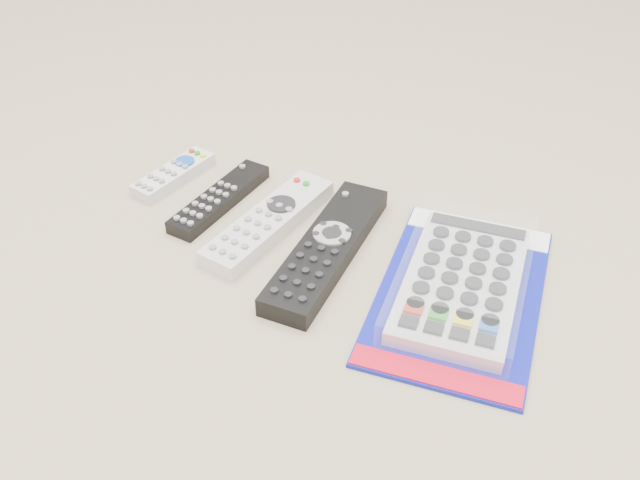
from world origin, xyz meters
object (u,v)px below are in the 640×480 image
at_px(remote_silver_dvd, 269,222).
at_px(remote_large_black, 327,249).
at_px(remote_small_grey, 173,174).
at_px(jumbo_remote_packaged, 462,282).
at_px(remote_slim_black, 219,199).

height_order(remote_silver_dvd, remote_large_black, remote_large_black).
distance_m(remote_silver_dvd, remote_large_black, 0.09).
xyz_separation_m(remote_small_grey, jumbo_remote_packaged, (0.43, -0.06, 0.01)).
bearing_deg(remote_small_grey, remote_large_black, -3.35).
bearing_deg(remote_silver_dvd, remote_large_black, -3.63).
xyz_separation_m(remote_silver_dvd, jumbo_remote_packaged, (0.26, -0.01, 0.01)).
relative_size(remote_slim_black, remote_large_black, 0.70).
bearing_deg(remote_silver_dvd, remote_slim_black, 175.41).
height_order(remote_small_grey, jumbo_remote_packaged, jumbo_remote_packaged).
bearing_deg(remote_slim_black, jumbo_remote_packaged, 0.05).
distance_m(remote_small_grey, remote_slim_black, 0.09).
height_order(remote_small_grey, remote_slim_black, same).
xyz_separation_m(remote_small_grey, remote_large_black, (0.26, -0.06, 0.00)).
xyz_separation_m(remote_slim_black, remote_silver_dvd, (0.09, -0.02, 0.00)).
relative_size(remote_small_grey, remote_slim_black, 0.75).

